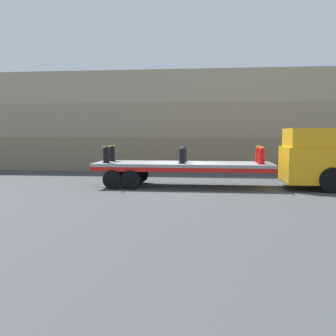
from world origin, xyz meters
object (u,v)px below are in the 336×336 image
(fire_hydrant_black_far_0, at_px, (112,154))
(fire_hydrant_red_far_2, at_px, (258,155))
(fire_hydrant_black_near_0, at_px, (106,155))
(truck_cab, at_px, (315,159))
(fire_hydrant_black_near_1, at_px, (182,155))
(fire_hydrant_black_far_1, at_px, (184,154))
(fire_hydrant_red_near_2, at_px, (262,156))
(flatbed_trailer, at_px, (170,167))

(fire_hydrant_black_far_0, height_order, fire_hydrant_red_far_2, same)
(fire_hydrant_black_near_0, bearing_deg, fire_hydrant_red_far_2, 8.37)
(fire_hydrant_black_near_0, relative_size, fire_hydrant_red_far_2, 1.00)
(truck_cab, bearing_deg, fire_hydrant_black_near_1, -175.01)
(fire_hydrant_black_far_0, height_order, fire_hydrant_black_near_1, same)
(fire_hydrant_black_far_1, height_order, fire_hydrant_red_far_2, same)
(fire_hydrant_black_far_1, bearing_deg, fire_hydrant_red_near_2, -16.40)
(fire_hydrant_black_near_0, bearing_deg, truck_cab, 3.14)
(fire_hydrant_black_far_0, relative_size, fire_hydrant_red_far_2, 1.00)
(truck_cab, relative_size, fire_hydrant_black_far_0, 3.58)
(fire_hydrant_red_near_2, distance_m, fire_hydrant_red_far_2, 1.07)
(truck_cab, height_order, fire_hydrant_black_far_1, truck_cab)
(fire_hydrant_red_near_2, bearing_deg, truck_cab, 12.10)
(fire_hydrant_red_near_2, bearing_deg, fire_hydrant_black_far_0, 171.63)
(flatbed_trailer, height_order, fire_hydrant_black_near_0, fire_hydrant_black_near_0)
(fire_hydrant_black_far_1, relative_size, fire_hydrant_red_far_2, 1.00)
(truck_cab, distance_m, fire_hydrant_black_far_0, 9.79)
(truck_cab, relative_size, fire_hydrant_black_near_0, 3.58)
(fire_hydrant_black_far_0, bearing_deg, flatbed_trailer, -10.12)
(truck_cab, height_order, fire_hydrant_black_near_1, truck_cab)
(fire_hydrant_black_far_1, bearing_deg, fire_hydrant_red_far_2, 0.00)
(truck_cab, xyz_separation_m, fire_hydrant_black_far_0, (-9.78, 0.54, 0.14))
(truck_cab, relative_size, fire_hydrant_black_near_1, 3.58)
(fire_hydrant_black_near_1, bearing_deg, fire_hydrant_black_far_1, 90.00)
(truck_cab, height_order, flatbed_trailer, truck_cab)
(fire_hydrant_black_far_0, xyz_separation_m, fire_hydrant_black_near_1, (3.64, -1.07, 0.00))
(flatbed_trailer, xyz_separation_m, fire_hydrant_black_far_0, (-3.00, 0.54, 0.61))
(flatbed_trailer, relative_size, fire_hydrant_black_far_1, 10.79)
(truck_cab, height_order, fire_hydrant_red_near_2, truck_cab)
(fire_hydrant_red_far_2, bearing_deg, fire_hydrant_red_near_2, -90.00)
(truck_cab, relative_size, flatbed_trailer, 0.33)
(fire_hydrant_black_near_0, xyz_separation_m, fire_hydrant_black_far_1, (3.64, 1.07, 0.00))
(fire_hydrant_black_near_1, xyz_separation_m, fire_hydrant_red_near_2, (3.64, 0.00, 0.00))
(fire_hydrant_black_near_1, bearing_deg, fire_hydrant_red_near_2, 0.00)
(flatbed_trailer, xyz_separation_m, fire_hydrant_black_near_0, (-3.00, -0.54, 0.61))
(fire_hydrant_black_near_0, relative_size, fire_hydrant_red_near_2, 1.00)
(fire_hydrant_red_far_2, bearing_deg, fire_hydrant_black_far_0, 180.00)
(fire_hydrant_black_near_1, relative_size, fire_hydrant_black_far_1, 1.00)
(fire_hydrant_black_far_1, xyz_separation_m, fire_hydrant_red_near_2, (3.64, -1.07, 0.00))
(truck_cab, distance_m, fire_hydrant_red_near_2, 2.56)
(flatbed_trailer, bearing_deg, fire_hydrant_black_near_1, -39.99)
(fire_hydrant_black_far_0, relative_size, fire_hydrant_red_near_2, 1.00)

